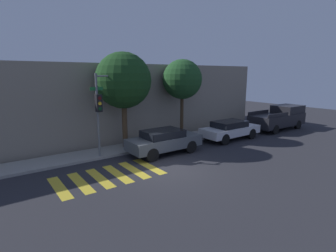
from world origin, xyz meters
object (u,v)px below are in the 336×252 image
at_px(sedan_near_corner, 164,141).
at_px(tree_midblock, 182,80).
at_px(pickup_truck, 279,117).
at_px(sedan_middle, 230,129).
at_px(tree_near_corner, 123,81).
at_px(traffic_light_pole, 105,100).

bearing_deg(sedan_near_corner, tree_midblock, 35.62).
bearing_deg(pickup_truck, sedan_near_corner, 180.00).
height_order(sedan_middle, tree_near_corner, tree_near_corner).
distance_m(sedan_middle, tree_near_corner, 8.10).
relative_size(pickup_truck, tree_near_corner, 0.92).
bearing_deg(traffic_light_pole, sedan_middle, -8.40).
relative_size(pickup_truck, tree_midblock, 0.96).
distance_m(sedan_middle, tree_midblock, 4.81).
bearing_deg(sedan_middle, traffic_light_pole, 171.60).
bearing_deg(tree_near_corner, tree_midblock, 0.00).
bearing_deg(traffic_light_pole, tree_midblock, 9.03).
height_order(pickup_truck, tree_midblock, tree_midblock).
bearing_deg(traffic_light_pole, sedan_near_corner, -23.47).
bearing_deg(sedan_middle, pickup_truck, -0.00).
height_order(tree_near_corner, tree_midblock, tree_near_corner).
bearing_deg(sedan_near_corner, traffic_light_pole, 156.53).
relative_size(sedan_middle, tree_near_corner, 0.77).
relative_size(sedan_near_corner, pickup_truck, 0.81).
distance_m(traffic_light_pole, sedan_near_corner, 3.99).
bearing_deg(traffic_light_pole, tree_near_corner, 31.41).
xyz_separation_m(traffic_light_pole, tree_midblock, (6.02, 0.96, 0.97)).
height_order(traffic_light_pole, tree_midblock, tree_midblock).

